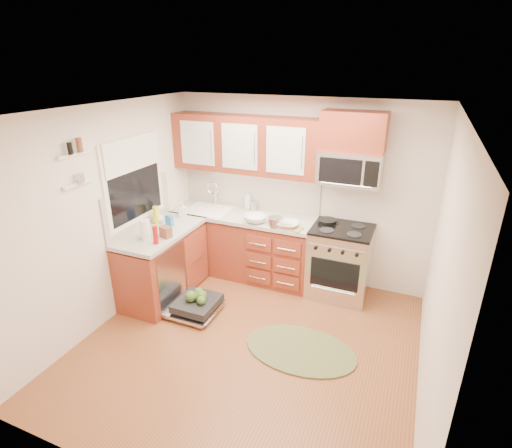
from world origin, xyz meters
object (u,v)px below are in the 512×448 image
at_px(range, 340,262).
at_px(dishwasher, 195,305).
at_px(microwave, 350,168).
at_px(bowl_b, 255,219).
at_px(skillet, 327,221).
at_px(stock_pot, 276,222).
at_px(rug, 300,350).
at_px(upper_cabinets, 245,144).
at_px(sink, 208,218).
at_px(bowl_a, 288,225).
at_px(paper_towel_roll, 145,230).
at_px(cutting_board, 292,228).
at_px(cup, 275,221).

distance_m(range, dishwasher, 1.95).
distance_m(microwave, bowl_b, 1.37).
bearing_deg(dishwasher, bowl_b, 66.22).
xyz_separation_m(skillet, stock_pot, (-0.60, -0.31, 0.01)).
bearing_deg(rug, upper_cabinets, 131.59).
bearing_deg(microwave, sink, -176.15).
bearing_deg(skillet, microwave, 4.33).
xyz_separation_m(skillet, bowl_a, (-0.45, -0.28, -0.01)).
xyz_separation_m(upper_cabinets, paper_towel_roll, (-0.71, -1.33, -0.82)).
relative_size(range, rug, 0.78).
height_order(rug, bowl_b, bowl_b).
bearing_deg(bowl_b, bowl_a, 0.00).
relative_size(sink, cutting_board, 2.30).
distance_m(range, microwave, 1.23).
xyz_separation_m(stock_pot, paper_towel_roll, (-1.29, -0.98, 0.07)).
height_order(upper_cabinets, bowl_a, upper_cabinets).
bearing_deg(stock_pot, sink, 169.74).
relative_size(rug, skillet, 4.91).
bearing_deg(range, stock_pot, -165.73).
bearing_deg(stock_pot, range, 14.27).
relative_size(skillet, bowl_b, 0.82).
height_order(microwave, bowl_a, microwave).
bearing_deg(paper_towel_roll, stock_pot, 37.20).
relative_size(skillet, bowl_a, 0.89).
bearing_deg(cup, dishwasher, -126.04).
relative_size(rug, stock_pot, 6.06).
bearing_deg(bowl_b, range, 9.12).
distance_m(sink, skillet, 1.72).
distance_m(dishwasher, cutting_board, 1.55).
bearing_deg(sink, dishwasher, -70.80).
xyz_separation_m(range, bowl_a, (-0.67, -0.18, 0.48)).
distance_m(cutting_board, bowl_b, 0.51).
bearing_deg(upper_cabinets, dishwasher, -96.04).
xyz_separation_m(paper_towel_roll, cup, (1.27, 1.02, -0.07)).
relative_size(upper_cabinets, bowl_a, 7.31).
bearing_deg(upper_cabinets, microwave, -1.02).
xyz_separation_m(range, rug, (-0.12, -1.30, -0.46)).
bearing_deg(stock_pot, cup, 113.74).
relative_size(microwave, dishwasher, 1.09).
distance_m(sink, stock_pot, 1.14).
distance_m(upper_cabinets, skillet, 1.49).
distance_m(upper_cabinets, microwave, 1.42).
xyz_separation_m(rug, paper_towel_roll, (-1.99, 0.11, 1.04)).
height_order(sink, paper_towel_roll, paper_towel_roll).
bearing_deg(dishwasher, bowl_a, 47.63).
bearing_deg(bowl_b, stock_pot, -5.79).
bearing_deg(bowl_b, dishwasher, -113.78).
xyz_separation_m(bowl_b, cup, (0.28, 0.01, 0.00)).
relative_size(cutting_board, paper_towel_roll, 1.08).
bearing_deg(cup, sink, 171.56).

